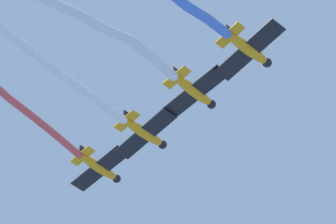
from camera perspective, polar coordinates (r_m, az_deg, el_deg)
name	(u,v)px	position (r m, az deg, el deg)	size (l,w,h in m)	color
airplane_lead	(249,49)	(69.76, 6.13, 4.74)	(6.00, 7.76, 1.94)	orange
airplane_left_wing	(194,91)	(72.79, 2.00, 1.58)	(5.97, 7.67, 1.94)	orange
smoke_trail_left_wing	(49,6)	(69.53, -8.97, 7.90)	(27.10, 5.40, 3.34)	white
airplane_right_wing	(145,133)	(75.92, -1.77, -1.61)	(5.99, 7.73, 1.94)	orange
smoke_trail_right_wing	(48,63)	(72.60, -9.10, 3.68)	(17.82, 8.54, 2.86)	white
airplane_slot	(100,168)	(79.99, -5.20, -4.22)	(5.97, 7.67, 1.94)	orange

